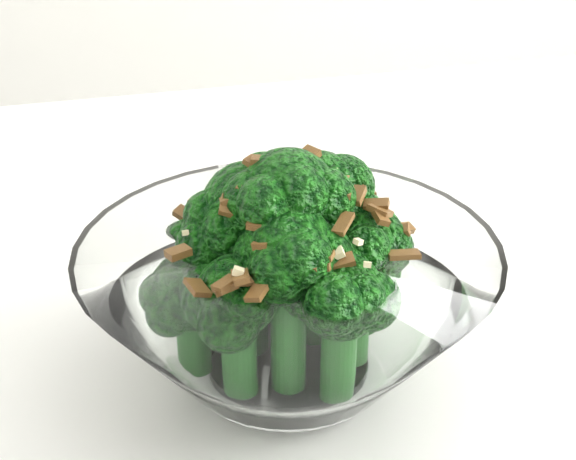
{
  "coord_description": "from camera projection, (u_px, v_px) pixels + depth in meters",
  "views": [
    {
      "loc": [
        -0.07,
        -0.52,
        1.07
      ],
      "look_at": [
        -0.07,
        -0.11,
        0.85
      ],
      "focal_mm": 55.0,
      "sensor_mm": 36.0,
      "label": 1
    }
  ],
  "objects": [
    {
      "name": "broccoli_dish",
      "position": [
        289.0,
        294.0,
        0.49
      ],
      "size": [
        0.23,
        0.23,
        0.14
      ],
      "color": "white",
      "rests_on": "table"
    },
    {
      "name": "table",
      "position": [
        413.0,
        333.0,
        0.67
      ],
      "size": [
        1.36,
        1.08,
        0.75
      ],
      "color": "white",
      "rests_on": "ground"
    }
  ]
}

